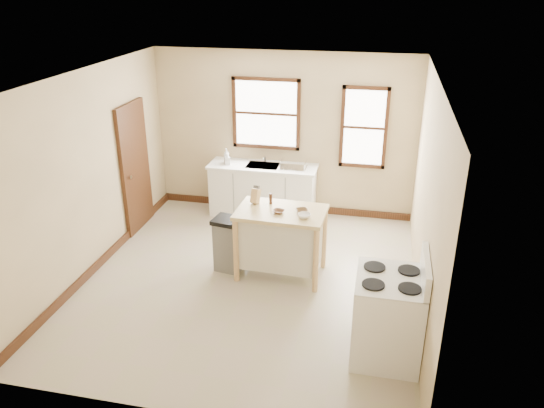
{
  "coord_description": "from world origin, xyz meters",
  "views": [
    {
      "loc": [
        1.65,
        -6.13,
        3.94
      ],
      "look_at": [
        0.25,
        0.4,
        1.02
      ],
      "focal_mm": 35.0,
      "sensor_mm": 36.0,
      "label": 1
    }
  ],
  "objects_px": {
    "soap_bottle_a": "(226,156)",
    "gas_stove": "(388,307)",
    "kitchen_island": "(281,243)",
    "bowl_b": "(302,211)",
    "bowl_c": "(304,216)",
    "trash_bin": "(229,244)",
    "soap_bottle_b": "(227,159)",
    "dish_rack": "(293,165)",
    "knife_block": "(256,196)",
    "pepper_grinder": "(271,199)",
    "bowl_a": "(278,212)"
  },
  "relations": [
    {
      "from": "bowl_c",
      "to": "trash_bin",
      "type": "relative_size",
      "value": 0.22
    },
    {
      "from": "bowl_a",
      "to": "knife_block",
      "type": "bearing_deg",
      "value": 145.31
    },
    {
      "from": "soap_bottle_b",
      "to": "trash_bin",
      "type": "bearing_deg",
      "value": -94.17
    },
    {
      "from": "knife_block",
      "to": "bowl_c",
      "type": "xyz_separation_m",
      "value": [
        0.74,
        -0.34,
        -0.07
      ]
    },
    {
      "from": "bowl_a",
      "to": "bowl_c",
      "type": "xyz_separation_m",
      "value": [
        0.36,
        -0.08,
        0.01
      ]
    },
    {
      "from": "knife_block",
      "to": "trash_bin",
      "type": "height_order",
      "value": "knife_block"
    },
    {
      "from": "bowl_c",
      "to": "gas_stove",
      "type": "xyz_separation_m",
      "value": [
        1.14,
        -1.3,
        -0.38
      ]
    },
    {
      "from": "pepper_grinder",
      "to": "bowl_a",
      "type": "distance_m",
      "value": 0.33
    },
    {
      "from": "soap_bottle_a",
      "to": "gas_stove",
      "type": "height_order",
      "value": "gas_stove"
    },
    {
      "from": "trash_bin",
      "to": "gas_stove",
      "type": "height_order",
      "value": "gas_stove"
    },
    {
      "from": "knife_block",
      "to": "bowl_a",
      "type": "relative_size",
      "value": 1.27
    },
    {
      "from": "soap_bottle_a",
      "to": "knife_block",
      "type": "xyz_separation_m",
      "value": [
        0.94,
        -1.74,
        0.04
      ]
    },
    {
      "from": "soap_bottle_b",
      "to": "bowl_c",
      "type": "distance_m",
      "value": 2.59
    },
    {
      "from": "soap_bottle_a",
      "to": "bowl_a",
      "type": "relative_size",
      "value": 1.61
    },
    {
      "from": "soap_bottle_a",
      "to": "kitchen_island",
      "type": "relative_size",
      "value": 0.21
    },
    {
      "from": "bowl_a",
      "to": "dish_rack",
      "type": "bearing_deg",
      "value": 94.08
    },
    {
      "from": "soap_bottle_a",
      "to": "gas_stove",
      "type": "relative_size",
      "value": 0.2
    },
    {
      "from": "gas_stove",
      "to": "kitchen_island",
      "type": "bearing_deg",
      "value": 135.26
    },
    {
      "from": "bowl_b",
      "to": "trash_bin",
      "type": "relative_size",
      "value": 0.2
    },
    {
      "from": "soap_bottle_b",
      "to": "dish_rack",
      "type": "distance_m",
      "value": 1.14
    },
    {
      "from": "kitchen_island",
      "to": "bowl_b",
      "type": "height_order",
      "value": "bowl_b"
    },
    {
      "from": "knife_block",
      "to": "bowl_a",
      "type": "distance_m",
      "value": 0.47
    },
    {
      "from": "bowl_c",
      "to": "bowl_a",
      "type": "bearing_deg",
      "value": 167.84
    },
    {
      "from": "bowl_c",
      "to": "gas_stove",
      "type": "relative_size",
      "value": 0.14
    },
    {
      "from": "soap_bottle_a",
      "to": "soap_bottle_b",
      "type": "distance_m",
      "value": 0.09
    },
    {
      "from": "kitchen_island",
      "to": "pepper_grinder",
      "type": "height_order",
      "value": "pepper_grinder"
    },
    {
      "from": "bowl_b",
      "to": "soap_bottle_b",
      "type": "bearing_deg",
      "value": 130.91
    },
    {
      "from": "soap_bottle_b",
      "to": "knife_block",
      "type": "xyz_separation_m",
      "value": [
        0.9,
        -1.66,
        0.07
      ]
    },
    {
      "from": "dish_rack",
      "to": "knife_block",
      "type": "bearing_deg",
      "value": -122.66
    },
    {
      "from": "kitchen_island",
      "to": "bowl_c",
      "type": "bearing_deg",
      "value": -23.3
    },
    {
      "from": "bowl_c",
      "to": "knife_block",
      "type": "bearing_deg",
      "value": 155.34
    },
    {
      "from": "pepper_grinder",
      "to": "bowl_b",
      "type": "bearing_deg",
      "value": -21.72
    },
    {
      "from": "soap_bottle_b",
      "to": "bowl_a",
      "type": "xyz_separation_m",
      "value": [
        1.28,
        -1.92,
        -0.01
      ]
    },
    {
      "from": "dish_rack",
      "to": "knife_block",
      "type": "height_order",
      "value": "knife_block"
    },
    {
      "from": "dish_rack",
      "to": "soap_bottle_a",
      "type": "bearing_deg",
      "value": 153.71
    },
    {
      "from": "knife_block",
      "to": "bowl_a",
      "type": "height_order",
      "value": "knife_block"
    },
    {
      "from": "soap_bottle_a",
      "to": "bowl_b",
      "type": "xyz_separation_m",
      "value": [
        1.62,
        -1.9,
        -0.04
      ]
    },
    {
      "from": "soap_bottle_a",
      "to": "bowl_c",
      "type": "bearing_deg",
      "value": -75.56
    },
    {
      "from": "dish_rack",
      "to": "gas_stove",
      "type": "relative_size",
      "value": 0.34
    },
    {
      "from": "knife_block",
      "to": "trash_bin",
      "type": "bearing_deg",
      "value": -131.64
    },
    {
      "from": "knife_block",
      "to": "bowl_b",
      "type": "bearing_deg",
      "value": 5.1
    },
    {
      "from": "soap_bottle_a",
      "to": "dish_rack",
      "type": "bearing_deg",
      "value": -26.01
    },
    {
      "from": "soap_bottle_a",
      "to": "dish_rack",
      "type": "distance_m",
      "value": 1.18
    },
    {
      "from": "soap_bottle_b",
      "to": "gas_stove",
      "type": "relative_size",
      "value": 0.15
    },
    {
      "from": "bowl_b",
      "to": "gas_stove",
      "type": "xyz_separation_m",
      "value": [
        1.2,
        -1.47,
        -0.38
      ]
    },
    {
      "from": "pepper_grinder",
      "to": "gas_stove",
      "type": "height_order",
      "value": "gas_stove"
    },
    {
      "from": "pepper_grinder",
      "to": "bowl_b",
      "type": "height_order",
      "value": "pepper_grinder"
    },
    {
      "from": "knife_block",
      "to": "soap_bottle_b",
      "type": "bearing_deg",
      "value": 137.15
    },
    {
      "from": "knife_block",
      "to": "pepper_grinder",
      "type": "bearing_deg",
      "value": 24.91
    },
    {
      "from": "bowl_c",
      "to": "soap_bottle_b",
      "type": "bearing_deg",
      "value": 129.36
    }
  ]
}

